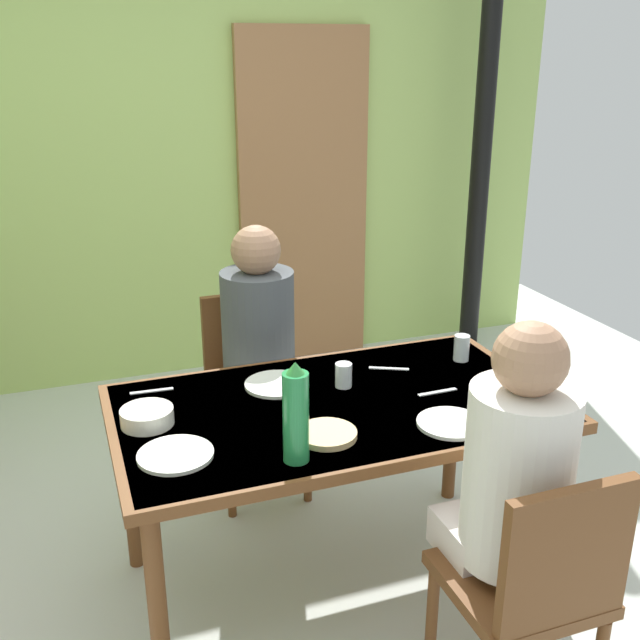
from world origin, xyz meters
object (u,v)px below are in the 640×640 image
person_far_diner (259,331)px  water_bottle_green_far (296,415)px  water_bottle_green_near (523,373)px  dining_table (335,422)px  serving_bowl_center (147,417)px  person_near_diner (515,470)px  chair_far_diner (253,381)px  chair_near_diner (535,586)px

person_far_diner → water_bottle_green_far: (-0.15, -0.95, 0.10)m
water_bottle_green_near → water_bottle_green_far: bearing=-174.6°
dining_table → serving_bowl_center: 0.63m
person_near_diner → dining_table: bearing=114.1°
chair_far_diner → person_far_diner: 0.31m
person_far_diner → serving_bowl_center: size_ratio=4.53×
chair_near_diner → person_near_diner: 0.31m
person_near_diner → person_far_diner: 1.33m
water_bottle_green_far → serving_bowl_center: water_bottle_green_far is taller
dining_table → chair_near_diner: size_ratio=1.72×
serving_bowl_center → person_far_diner: bearing=47.1°
chair_near_diner → person_far_diner: 1.49m
water_bottle_green_far → chair_far_diner: bearing=82.0°
dining_table → chair_far_diner: 0.80m
person_far_diner → serving_bowl_center: (-0.53, -0.57, -0.02)m
chair_far_diner → water_bottle_green_near: 1.26m
person_near_diner → water_bottle_green_far: 0.63m
chair_near_diner → water_bottle_green_far: bearing=138.4°
person_near_diner → serving_bowl_center: (-0.91, 0.70, -0.02)m
chair_near_diner → person_near_diner: person_near_diner is taller
chair_far_diner → water_bottle_green_near: bearing=123.6°
dining_table → person_far_diner: 0.65m
water_bottle_green_near → water_bottle_green_far: water_bottle_green_far is taller
water_bottle_green_far → serving_bowl_center: size_ratio=1.84×
chair_near_diner → serving_bowl_center: 1.26m
chair_near_diner → person_near_diner: size_ratio=1.13×
chair_near_diner → dining_table: bearing=110.2°
dining_table → chair_far_diner: size_ratio=1.72×
water_bottle_green_far → water_bottle_green_near: bearing=5.4°
serving_bowl_center → chair_far_diner: bearing=53.1°
chair_near_diner → water_bottle_green_far: size_ratio=2.78×
dining_table → water_bottle_green_far: size_ratio=4.80×
person_far_diner → person_near_diner: bearing=106.3°
dining_table → serving_bowl_center: serving_bowl_center is taller
person_far_diner → water_bottle_green_near: (0.67, -0.87, 0.08)m
chair_far_diner → water_bottle_green_far: water_bottle_green_far is taller
dining_table → water_bottle_green_near: 0.65m
person_far_diner → water_bottle_green_near: bearing=127.6°
person_far_diner → serving_bowl_center: person_far_diner is taller
person_far_diner → water_bottle_green_far: bearing=80.8°
serving_bowl_center → dining_table: bearing=-5.9°
water_bottle_green_near → water_bottle_green_far: (-0.82, -0.08, 0.03)m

